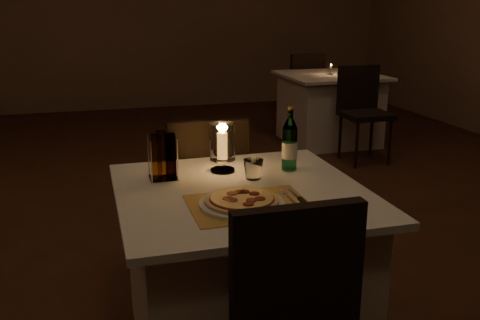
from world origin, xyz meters
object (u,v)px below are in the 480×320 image
object	(u,v)px
neighbor_table_right	(329,108)
pizza	(242,200)
chair_far	(205,180)
hurricane_candle	(222,144)
plate	(242,204)
tumbler	(253,169)
water_bottle	(290,145)
main_table	(241,270)

from	to	relation	value
neighbor_table_right	pizza	bearing A→B (deg)	-120.00
pizza	neighbor_table_right	distance (m)	3.97
chair_far	neighbor_table_right	distance (m)	3.18
neighbor_table_right	chair_far	bearing A→B (deg)	-127.32
chair_far	hurricane_candle	size ratio (longest dim) A/B	4.08
pizza	plate	bearing A→B (deg)	152.90
pizza	chair_far	bearing A→B (deg)	86.81
tumbler	chair_far	bearing A→B (deg)	98.42
water_bottle	neighbor_table_right	size ratio (longest dim) A/B	0.29
main_table	water_bottle	size ratio (longest dim) A/B	3.45
chair_far	neighbor_table_right	world-z (taller)	chair_far
chair_far	tumbler	bearing A→B (deg)	-81.58
neighbor_table_right	plate	bearing A→B (deg)	-120.00
water_bottle	hurricane_candle	distance (m)	0.30
main_table	chair_far	world-z (taller)	chair_far
main_table	pizza	size ratio (longest dim) A/B	3.57
pizza	tumbler	xyz separation A→B (m)	(0.14, 0.30, 0.02)
tumbler	hurricane_candle	distance (m)	0.19
plate	tumbler	distance (m)	0.33
hurricane_candle	tumbler	bearing A→B (deg)	-54.11
main_table	neighbor_table_right	distance (m)	3.77
pizza	water_bottle	bearing A→B (deg)	48.63
plate	pizza	xyz separation A→B (m)	(0.00, -0.00, 0.02)
main_table	chair_far	bearing A→B (deg)	90.00
pizza	tumbler	world-z (taller)	tumbler
main_table	chair_far	distance (m)	0.74
chair_far	pizza	distance (m)	0.92
plate	water_bottle	world-z (taller)	water_bottle
chair_far	plate	size ratio (longest dim) A/B	2.81
pizza	water_bottle	size ratio (longest dim) A/B	0.97
main_table	water_bottle	distance (m)	0.59
water_bottle	hurricane_candle	bearing A→B (deg)	168.34
chair_far	tumbler	distance (m)	0.65
pizza	hurricane_candle	xyz separation A→B (m)	(0.04, 0.44, 0.10)
plate	tumbler	xyz separation A→B (m)	(0.14, 0.30, 0.03)
pizza	neighbor_table_right	bearing A→B (deg)	60.00
water_bottle	neighbor_table_right	world-z (taller)	water_bottle
main_table	hurricane_candle	distance (m)	0.56
chair_far	main_table	bearing A→B (deg)	-90.00
plate	pizza	bearing A→B (deg)	-27.10
pizza	hurricane_candle	bearing A→B (deg)	85.22
hurricane_candle	water_bottle	bearing A→B (deg)	-11.66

